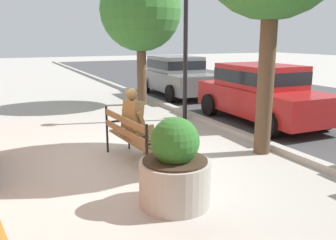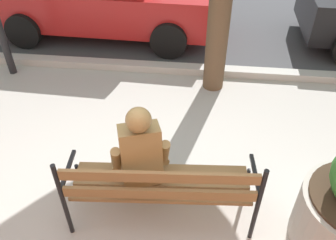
# 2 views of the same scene
# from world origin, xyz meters

# --- Properties ---
(ground_plane) EXTENTS (80.00, 80.00, 0.00)m
(ground_plane) POSITION_xyz_m (0.00, 0.00, 0.00)
(ground_plane) COLOR #ADA8A0
(curb_stone) EXTENTS (60.00, 0.20, 0.12)m
(curb_stone) POSITION_xyz_m (0.00, 2.90, 0.06)
(curb_stone) COLOR #B2AFA8
(curb_stone) RESTS_ON ground
(park_bench) EXTENTS (1.83, 0.67, 0.95)m
(park_bench) POSITION_xyz_m (0.17, -0.01, 0.54)
(park_bench) COLOR olive
(park_bench) RESTS_ON ground
(bronze_statue_seated) EXTENTS (0.62, 0.89, 1.37)m
(bronze_statue_seated) POSITION_xyz_m (-0.05, 0.20, 0.67)
(bronze_statue_seated) COLOR olive
(bronze_statue_seated) RESTS_ON ground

